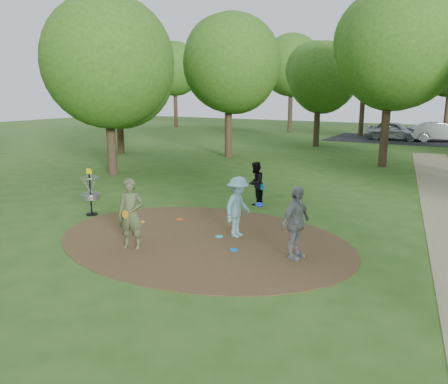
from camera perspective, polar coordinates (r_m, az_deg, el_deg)
The scene contains 15 objects.
ground at distance 12.03m, azimuth -2.85°, elevation -6.23°, with size 100.00×100.00×0.00m, color #2D5119.
dirt_clearing at distance 12.02m, azimuth -2.85°, elevation -6.19°, with size 8.40×8.40×0.02m, color #47301C.
parking_lot at distance 39.97m, azimuth 23.77°, elevation 6.18°, with size 14.00×8.00×0.01m, color black.
player_observer_with_disc at distance 11.35m, azimuth -12.07°, elevation -2.83°, with size 0.78×0.64×1.83m.
player_throwing_with_disc at distance 12.03m, azimuth 1.83°, elevation -1.98°, with size 1.12×1.12×1.70m.
player_walking_with_disc at distance 15.58m, azimuth 4.12°, elevation 1.14°, with size 0.71×0.81×1.54m.
player_waiting_with_disc at distance 10.57m, azimuth 9.34°, elevation -4.01°, with size 0.67×1.12×1.79m.
disc_ground_cyan at distance 12.18m, azimuth -0.62°, elevation -5.82°, with size 0.22×0.22×0.02m, color #1BCADE.
disc_ground_blue at distance 11.19m, azimuth 1.26°, elevation -7.54°, with size 0.22×0.22×0.02m, color blue.
disc_ground_red at distance 13.86m, azimuth -5.83°, elevation -3.55°, with size 0.22×0.22×0.02m, color #DA5015.
car_left at distance 39.71m, azimuth 21.35°, elevation 7.48°, with size 1.85×4.60×1.57m, color #ADADB5.
car_right at distance 39.82m, azimuth 26.40°, elevation 7.04°, with size 1.66×4.76×1.57m, color #B0B1B8.
disc_ground_orange at distance 13.75m, azimuth -10.73°, elevation -3.84°, with size 0.22×0.22×0.02m, color orange.
disc_golf_basket at distance 14.83m, azimuth -17.08°, elevation 0.40°, with size 0.63×0.63×1.54m.
tree_ring at distance 19.39m, azimuth 11.60°, elevation 16.25°, with size 37.18×45.52×8.86m.
Camera 1 is at (6.14, -9.56, 3.94)m, focal length 35.00 mm.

